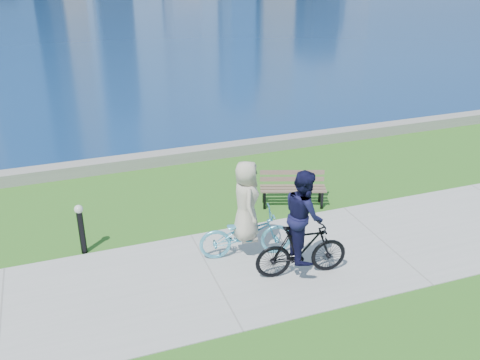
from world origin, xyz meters
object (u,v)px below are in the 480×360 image
at_px(bollard_lamp, 81,226).
at_px(cyclist_man, 302,233).
at_px(park_bench, 293,185).
at_px(cyclist_woman, 246,222).

height_order(bollard_lamp, cyclist_man, cyclist_man).
relative_size(park_bench, bollard_lamp, 1.50).
bearing_deg(bollard_lamp, park_bench, 6.42).
height_order(park_bench, cyclist_man, cyclist_man).
height_order(cyclist_woman, cyclist_man, cyclist_man).
distance_m(park_bench, cyclist_man, 3.20).
relative_size(bollard_lamp, cyclist_man, 0.51).
distance_m(bollard_lamp, cyclist_man, 4.71).
bearing_deg(park_bench, cyclist_woman, -116.78).
xyz_separation_m(park_bench, cyclist_man, (-1.17, -2.94, 0.46)).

